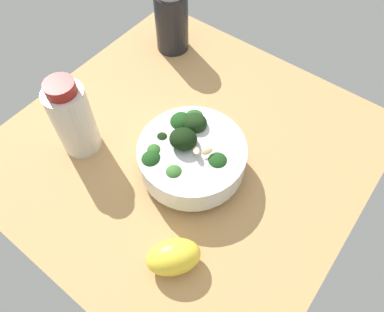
{
  "coord_description": "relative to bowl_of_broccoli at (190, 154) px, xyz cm",
  "views": [
    {
      "loc": [
        -29.03,
        -23.57,
        52.68
      ],
      "look_at": [
        -3.21,
        -3.81,
        4.0
      ],
      "focal_mm": 34.11,
      "sensor_mm": 36.0,
      "label": 1
    }
  ],
  "objects": [
    {
      "name": "bottle_short",
      "position": [
        -7.63,
        18.14,
        2.85
      ],
      "size": [
        6.52,
        6.52,
        14.93
      ],
      "color": "beige",
      "rests_on": "ground_plane"
    },
    {
      "name": "bowl_of_broccoli",
      "position": [
        0.0,
        0.0,
        0.0
      ],
      "size": [
        17.36,
        17.36,
        9.75
      ],
      "color": "white",
      "rests_on": "ground_plane"
    },
    {
      "name": "lemon_wedge",
      "position": [
        -14.39,
        -8.08,
        -1.6
      ],
      "size": [
        9.19,
        8.89,
        5.2
      ],
      "primitive_type": "ellipsoid",
      "rotation": [
        0.0,
        0.0,
        2.44
      ],
      "color": "yellow",
      "rests_on": "ground_plane"
    },
    {
      "name": "ground_plane",
      "position": [
        3.1,
        3.41,
        -5.72
      ],
      "size": [
        59.83,
        59.83,
        3.05
      ],
      "primitive_type": "cube",
      "color": "tan"
    },
    {
      "name": "bottle_tall",
      "position": [
        22.27,
        21.91,
        2.52
      ],
      "size": [
        6.76,
        6.76,
        13.84
      ],
      "color": "black",
      "rests_on": "ground_plane"
    }
  ]
}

